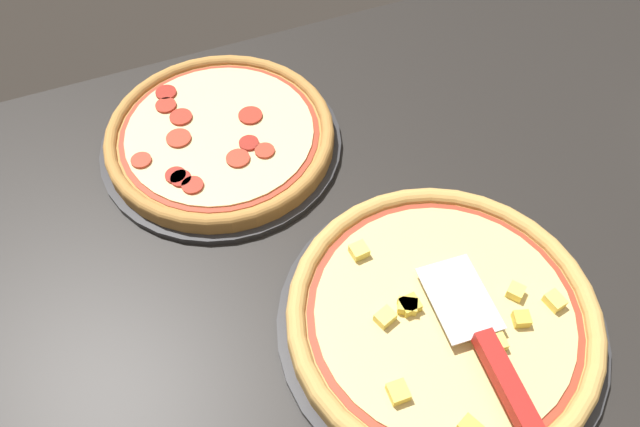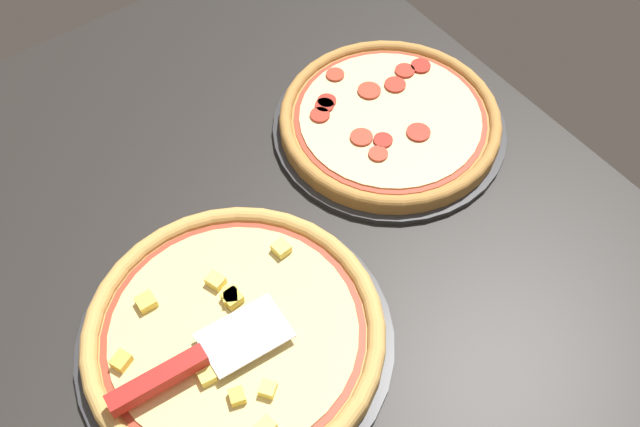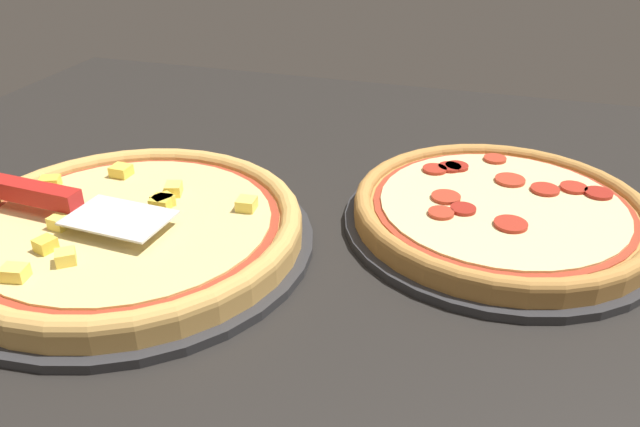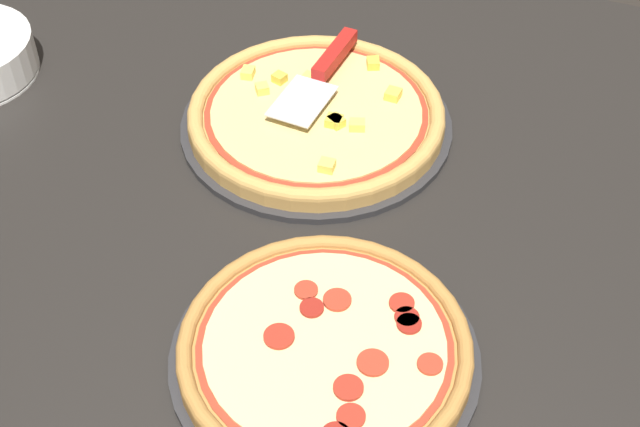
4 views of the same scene
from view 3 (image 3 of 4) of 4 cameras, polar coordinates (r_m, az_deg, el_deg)
name	(u,v)px [view 3 (image 3 of 4)]	position (r cm, az deg, el deg)	size (l,w,h in cm)	color
ground_plane	(151,290)	(67.02, -15.16, -6.80)	(141.09, 110.84, 3.60)	black
pizza_pan_front	(132,243)	(71.12, -16.84, -2.58)	(39.73, 39.73, 1.00)	#2D2D30
pizza_front	(129,226)	(70.11, -17.08, -1.13)	(37.35, 37.35, 3.68)	tan
pizza_pan_back	(499,224)	(74.58, 16.02, -0.89)	(35.53, 35.53, 1.00)	#2D2D30
pizza_back	(501,209)	(73.70, 16.22, 0.43)	(33.40, 33.40, 2.76)	#B77F3D
serving_spatula	(52,198)	(72.40, -23.33, 1.28)	(7.48, 22.70, 2.00)	silver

